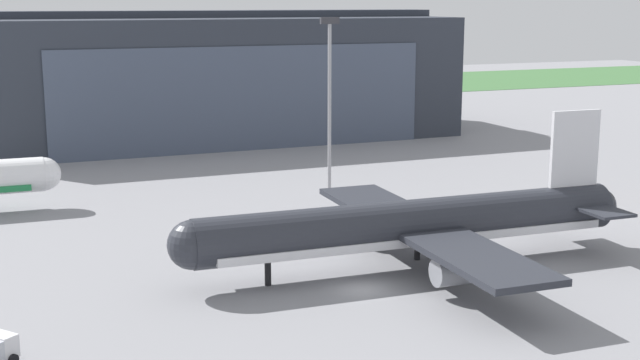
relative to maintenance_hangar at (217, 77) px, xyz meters
The scene contains 5 objects.
ground_plane 87.33m from the maintenance_hangar, 97.85° to the right, with size 440.00×440.00×0.00m, color gray.
grass_field_strip 78.99m from the maintenance_hangar, 98.70° to the left, with size 440.00×56.00×0.08m, color #406E3C.
maintenance_hangar is the anchor object (origin of this frame).
airliner_near_right 82.65m from the maintenance_hangar, 93.62° to the right, with size 43.84×35.50×13.62m.
apron_light_mast 50.30m from the maintenance_hangar, 89.69° to the right, with size 2.40×0.50×21.76m.
Camera 1 is at (-29.61, -62.49, 23.71)m, focal length 48.62 mm.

